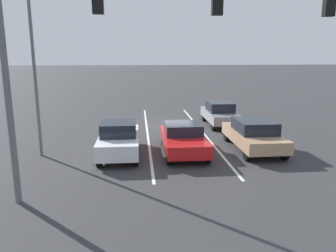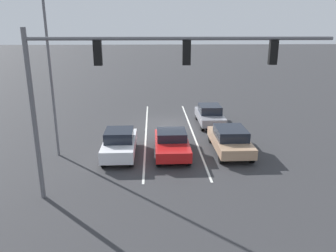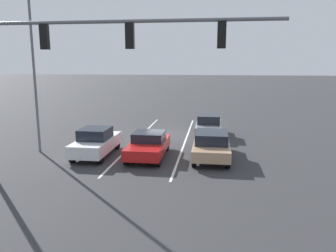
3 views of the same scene
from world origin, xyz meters
name	(u,v)px [view 3 (image 3 of 3)]	position (x,y,z in m)	size (l,w,h in m)	color
ground_plane	(165,134)	(0.00, 0.00, 0.00)	(240.00, 240.00, 0.00)	#333335
lane_stripe_left_divider	(185,141)	(-1.64, 1.91, 0.01)	(0.12, 15.82, 0.01)	silver
lane_stripe_center_divider	(138,139)	(1.64, 1.91, 0.01)	(0.12, 15.82, 0.01)	silver
car_red_midlane_front	(148,145)	(0.07, 6.06, 0.70)	(1.90, 4.27, 1.38)	red
car_white_rightlane_front	(96,142)	(3.06, 6.17, 0.78)	(1.77, 4.16, 1.58)	silver
car_tan_leftlane_front	(211,144)	(-3.40, 5.82, 0.77)	(1.94, 4.53, 1.48)	tan
car_gray_leftlane_second	(209,125)	(-3.15, 0.15, 0.78)	(1.76, 4.19, 1.52)	gray
traffic_signal_gantry	(74,57)	(2.07, 10.81, 5.39)	(12.07, 0.37, 7.13)	slate
street_lamp_right_shoulder	(37,61)	(6.40, 5.89, 5.28)	(2.23, 0.24, 9.21)	slate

